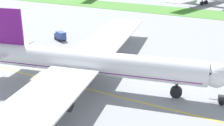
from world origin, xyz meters
TOP-DOWN VIEW (x-y plane):
  - ground_plane at (0.00, 0.00)m, footprint 600.00×600.00m
  - apron_taxi_line at (0.00, 2.75)m, footprint 280.00×0.36m
  - grass_median_strip at (0.00, 105.70)m, footprint 320.00×24.00m
  - airliner_foreground at (4.04, 4.22)m, footprint 60.33×98.60m
  - service_truck_baggage_loader at (-25.38, 32.23)m, footprint 5.56×4.00m

SIDE VIEW (x-z plane):
  - ground_plane at x=0.00m, z-range 0.00..0.00m
  - apron_taxi_line at x=0.00m, z-range 0.00..0.01m
  - grass_median_strip at x=0.00m, z-range 0.00..0.10m
  - service_truck_baggage_loader at x=-25.38m, z-range 0.09..3.24m
  - airliner_foreground at x=4.04m, z-range -2.80..14.68m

